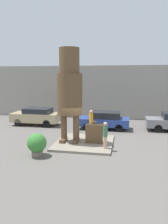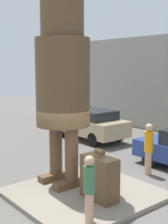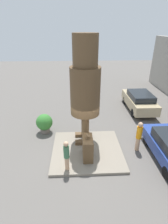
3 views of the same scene
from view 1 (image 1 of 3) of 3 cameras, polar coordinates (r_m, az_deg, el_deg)
name	(u,v)px [view 1 (image 1 of 3)]	position (r m, az deg, el deg)	size (l,w,h in m)	color
ground_plane	(84,144)	(14.79, 0.07, -8.30)	(60.00, 60.00, 0.00)	#605B56
pedestal	(84,143)	(14.77, 0.07, -8.04)	(3.77, 3.97, 0.14)	gray
building_backdrop	(101,92)	(23.45, 4.34, 5.17)	(28.00, 0.60, 5.58)	gray
statue_figure	(70,88)	(14.26, -3.79, 6.27)	(1.66, 1.66, 6.12)	brown
giant_suitcase	(94,133)	(14.46, 2.69, -5.59)	(1.10, 0.52, 1.44)	brown
tourist	(105,134)	(13.27, 5.59, -5.75)	(0.28, 0.28, 1.64)	tan
parked_car_tan	(36,116)	(20.63, -12.34, -1.00)	(4.36, 1.89, 1.59)	tan
parked_car_blue	(104,120)	(18.75, 5.30, -2.06)	(4.30, 1.81, 1.50)	#284293
planter_pot	(37,144)	(12.69, -12.21, -8.11)	(1.09, 1.09, 1.32)	#70665B
worker_hivis	(91,120)	(17.33, 1.89, -2.23)	(0.31, 0.31, 1.84)	tan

